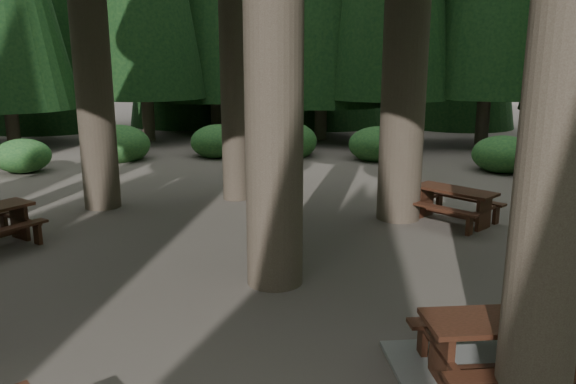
# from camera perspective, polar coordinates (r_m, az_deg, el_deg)

# --- Properties ---
(ground) EXTENTS (80.00, 80.00, 0.00)m
(ground) POSITION_cam_1_polar(r_m,az_deg,el_deg) (8.72, -6.82, -9.03)
(ground) COLOR #49413B
(ground) RESTS_ON ground
(picnic_table_a) EXTENTS (2.64, 2.41, 0.73)m
(picnic_table_a) POSITION_cam_1_polar(r_m,az_deg,el_deg) (6.50, 21.08, -15.76)
(picnic_table_a) COLOR gray
(picnic_table_a) RESTS_ON ground
(picnic_table_d) EXTENTS (2.10, 1.99, 0.71)m
(picnic_table_d) POSITION_cam_1_polar(r_m,az_deg,el_deg) (12.01, 16.52, -0.82)
(picnic_table_d) COLOR #321A0F
(picnic_table_d) RESTS_ON ground
(shrub_ring) EXTENTS (23.86, 24.64, 1.49)m
(shrub_ring) POSITION_cam_1_polar(r_m,az_deg,el_deg) (9.04, -0.99, -5.39)
(shrub_ring) COLOR #1B4F25
(shrub_ring) RESTS_ON ground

